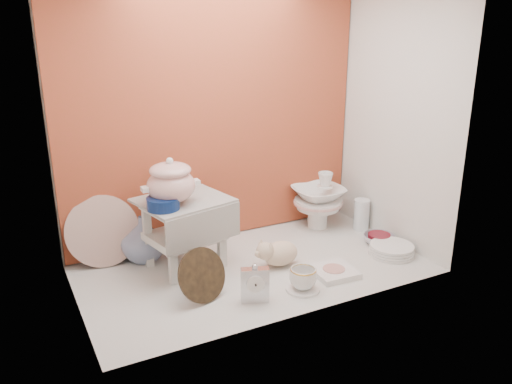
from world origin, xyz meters
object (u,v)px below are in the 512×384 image
(gold_rim_teacup, at_px, (303,278))
(porcelain_tower, at_px, (318,200))
(floral_platter, at_px, (102,231))
(crystal_bowl, at_px, (379,239))
(dinner_plate_stack, at_px, (392,250))
(plush_pig, at_px, (280,253))
(blue_white_vase, at_px, (143,239))
(soup_tureen, at_px, (171,181))
(step_stool, at_px, (185,233))
(mantel_clock, at_px, (255,283))

(gold_rim_teacup, bearing_deg, porcelain_tower, 51.63)
(floral_platter, bearing_deg, gold_rim_teacup, -42.90)
(crystal_bowl, bearing_deg, dinner_plate_stack, -101.71)
(crystal_bowl, bearing_deg, plush_pig, 178.21)
(plush_pig, bearing_deg, porcelain_tower, 59.54)
(blue_white_vase, xyz_separation_m, crystal_bowl, (1.28, -0.42, -0.10))
(dinner_plate_stack, bearing_deg, crystal_bowl, 78.29)
(soup_tureen, height_order, porcelain_tower, soup_tureen)
(floral_platter, relative_size, dinner_plate_stack, 1.52)
(blue_white_vase, xyz_separation_m, porcelain_tower, (1.11, -0.03, 0.05))
(dinner_plate_stack, bearing_deg, blue_white_vase, 155.57)
(floral_platter, relative_size, gold_rim_teacup, 2.90)
(step_stool, distance_m, dinner_plate_stack, 1.16)
(soup_tureen, xyz_separation_m, gold_rim_teacup, (0.49, -0.47, -0.44))
(soup_tureen, distance_m, plush_pig, 0.70)
(floral_platter, bearing_deg, soup_tureen, -41.69)
(gold_rim_teacup, bearing_deg, blue_white_vase, 131.08)
(plush_pig, relative_size, gold_rim_teacup, 1.86)
(step_stool, distance_m, plush_pig, 0.52)
(floral_platter, bearing_deg, blue_white_vase, -15.80)
(mantel_clock, distance_m, crystal_bowl, 0.98)
(soup_tureen, bearing_deg, blue_white_vase, 115.89)
(step_stool, bearing_deg, mantel_clock, -84.73)
(dinner_plate_stack, xyz_separation_m, crystal_bowl, (0.03, 0.15, -0.00))
(mantel_clock, height_order, dinner_plate_stack, mantel_clock)
(soup_tureen, bearing_deg, dinner_plate_stack, -17.14)
(step_stool, height_order, crystal_bowl, step_stool)
(soup_tureen, distance_m, gold_rim_teacup, 0.81)
(blue_white_vase, distance_m, gold_rim_teacup, 0.91)
(plush_pig, height_order, porcelain_tower, porcelain_tower)
(crystal_bowl, bearing_deg, gold_rim_teacup, -159.30)
(mantel_clock, distance_m, dinner_plate_stack, 0.92)
(floral_platter, xyz_separation_m, plush_pig, (0.83, -0.46, -0.11))
(soup_tureen, xyz_separation_m, floral_platter, (-0.30, 0.27, -0.31))
(mantel_clock, distance_m, plush_pig, 0.40)
(blue_white_vase, relative_size, mantel_clock, 1.33)
(step_stool, bearing_deg, floral_platter, 135.97)
(soup_tureen, height_order, dinner_plate_stack, soup_tureen)
(blue_white_vase, xyz_separation_m, gold_rim_teacup, (0.60, -0.68, -0.06))
(soup_tureen, bearing_deg, floral_platter, 138.31)
(step_stool, distance_m, crystal_bowl, 1.14)
(dinner_plate_stack, bearing_deg, gold_rim_teacup, -170.16)
(soup_tureen, xyz_separation_m, dinner_plate_stack, (1.15, -0.35, -0.47))
(porcelain_tower, bearing_deg, gold_rim_teacup, -128.37)
(soup_tureen, bearing_deg, gold_rim_teacup, -43.63)
(step_stool, xyz_separation_m, dinner_plate_stack, (1.07, -0.40, -0.16))
(soup_tureen, height_order, plush_pig, soup_tureen)
(dinner_plate_stack, bearing_deg, mantel_clock, -173.61)
(porcelain_tower, bearing_deg, soup_tureen, -169.81)
(step_stool, xyz_separation_m, porcelain_tower, (0.93, 0.14, -0.01))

